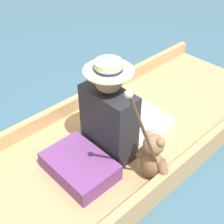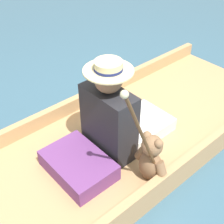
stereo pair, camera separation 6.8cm
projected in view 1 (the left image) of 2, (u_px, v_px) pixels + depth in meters
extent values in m
plane|color=#385B70|center=(127.00, 142.00, 2.60)|extent=(16.00, 16.00, 0.00)
cube|color=tan|center=(127.00, 137.00, 2.57)|extent=(1.15, 3.00, 0.10)
cube|color=tan|center=(84.00, 99.00, 2.81)|extent=(0.06, 3.00, 0.12)
cube|color=tan|center=(183.00, 163.00, 2.19)|extent=(0.06, 3.00, 0.12)
cube|color=#6B3875|center=(80.00, 166.00, 2.17)|extent=(0.50, 0.35, 0.13)
cube|color=white|center=(139.00, 125.00, 2.53)|extent=(0.37, 0.47, 0.11)
cube|color=#232328|center=(109.00, 123.00, 2.22)|extent=(0.41, 0.20, 0.54)
cube|color=beige|center=(119.00, 112.00, 2.25)|extent=(0.04, 0.01, 0.30)
cube|color=white|center=(109.00, 102.00, 2.30)|extent=(0.02, 0.01, 0.32)
cube|color=white|center=(131.00, 116.00, 2.17)|extent=(0.02, 0.01, 0.32)
sphere|color=#936B4C|center=(109.00, 79.00, 2.00)|extent=(0.19, 0.19, 0.19)
cylinder|color=beige|center=(109.00, 71.00, 1.96)|extent=(0.33, 0.33, 0.01)
cylinder|color=beige|center=(109.00, 66.00, 1.94)|extent=(0.18, 0.18, 0.06)
cylinder|color=navy|center=(109.00, 68.00, 1.95)|extent=(0.19, 0.19, 0.02)
ellipsoid|color=#846042|center=(152.00, 164.00, 2.10)|extent=(0.17, 0.14, 0.24)
sphere|color=#846042|center=(154.00, 145.00, 1.99)|extent=(0.14, 0.14, 0.14)
sphere|color=brown|center=(160.00, 141.00, 2.03)|extent=(0.06, 0.06, 0.06)
sphere|color=#846042|center=(148.00, 135.00, 1.99)|extent=(0.06, 0.06, 0.06)
sphere|color=#846042|center=(161.00, 142.00, 1.93)|extent=(0.06, 0.06, 0.06)
cylinder|color=#846042|center=(142.00, 152.00, 2.13)|extent=(0.09, 0.06, 0.11)
cylinder|color=#846042|center=(162.00, 166.00, 2.03)|extent=(0.09, 0.06, 0.11)
sphere|color=#846042|center=(149.00, 167.00, 2.20)|extent=(0.07, 0.07, 0.07)
sphere|color=#846042|center=(159.00, 174.00, 2.15)|extent=(0.07, 0.07, 0.07)
cylinder|color=silver|center=(114.00, 107.00, 2.80)|extent=(0.08, 0.08, 0.01)
cylinder|color=silver|center=(114.00, 104.00, 2.78)|extent=(0.01, 0.01, 0.06)
cylinder|color=silver|center=(114.00, 95.00, 2.72)|extent=(0.05, 0.05, 0.14)
cylinder|color=brown|center=(148.00, 143.00, 1.82)|extent=(0.02, 0.39, 0.87)
sphere|color=beige|center=(129.00, 94.00, 1.46)|extent=(0.04, 0.04, 0.04)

